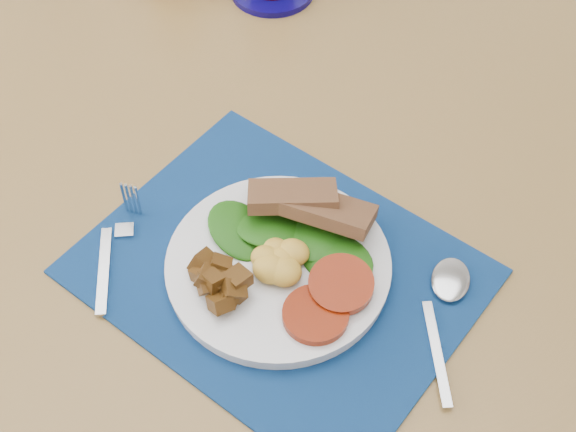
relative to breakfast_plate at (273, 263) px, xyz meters
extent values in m
cube|color=brown|center=(-0.17, 0.20, -0.04)|extent=(1.40, 0.90, 0.04)
cube|color=brown|center=(-0.24, 0.90, -0.37)|extent=(0.48, 0.47, 0.04)
cylinder|color=brown|center=(-0.12, 1.10, -0.58)|extent=(0.03, 0.03, 0.39)
cylinder|color=brown|center=(-0.44, 1.01, -0.58)|extent=(0.03, 0.03, 0.39)
cylinder|color=brown|center=(-0.04, 0.80, -0.58)|extent=(0.03, 0.03, 0.39)
cylinder|color=brown|center=(-0.36, 0.71, -0.58)|extent=(0.03, 0.03, 0.39)
cube|color=#041032|center=(0.00, 0.00, -0.02)|extent=(0.51, 0.46, 0.00)
cylinder|color=silver|center=(0.00, 0.00, -0.01)|extent=(0.25, 0.25, 0.02)
ellipsoid|color=gold|center=(0.01, 0.00, 0.01)|extent=(0.06, 0.05, 0.03)
cylinder|color=#9C2005|center=(0.07, -0.03, 0.00)|extent=(0.07, 0.07, 0.01)
ellipsoid|color=#093D07|center=(0.01, 0.04, 0.00)|extent=(0.13, 0.08, 0.01)
cube|color=brown|center=(0.02, 0.07, 0.03)|extent=(0.11, 0.07, 0.03)
cube|color=#B2B5BA|center=(-0.18, -0.05, -0.02)|extent=(0.05, 0.11, 0.00)
cube|color=#B2B5BA|center=(-0.18, 0.03, -0.02)|extent=(0.04, 0.06, 0.00)
cube|color=#B2B5BA|center=(0.19, -0.05, -0.02)|extent=(0.05, 0.12, 0.00)
ellipsoid|color=#B2B5BA|center=(0.19, 0.04, -0.01)|extent=(0.04, 0.06, 0.01)
camera|label=1|loc=(0.15, -0.48, 0.73)|focal=50.00mm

